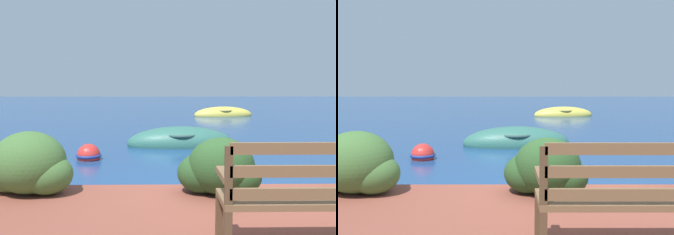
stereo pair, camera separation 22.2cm
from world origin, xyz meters
The scene contains 7 objects.
ground_plane centered at (0.00, 0.00, 0.00)m, with size 80.00×80.00×0.00m.
park_bench centered at (0.32, -2.05, 0.70)m, with size 1.51×0.48×0.93m.
hedge_clump_far_left centered at (-2.56, -0.36, 0.56)m, with size 1.14×0.82×0.78m.
hedge_clump_left centered at (-0.18, -0.43, 0.52)m, with size 1.03×0.74×0.70m.
rowboat_nearest centered at (-0.42, 4.44, 0.07)m, with size 2.74×1.11×0.87m.
rowboat_mid centered at (2.09, 13.07, 0.07)m, with size 2.99×1.42×0.81m.
mooring_buoy centered at (-2.43, 2.77, 0.09)m, with size 0.54×0.54×0.49m.
Camera 1 is at (-0.90, -4.96, 1.59)m, focal length 40.00 mm.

